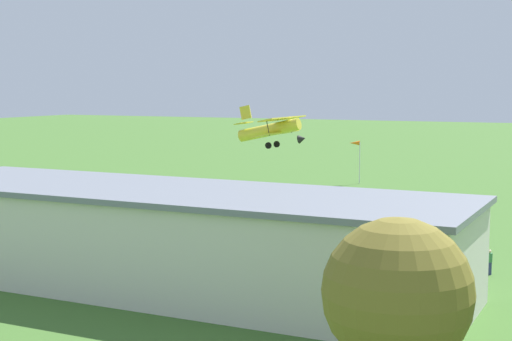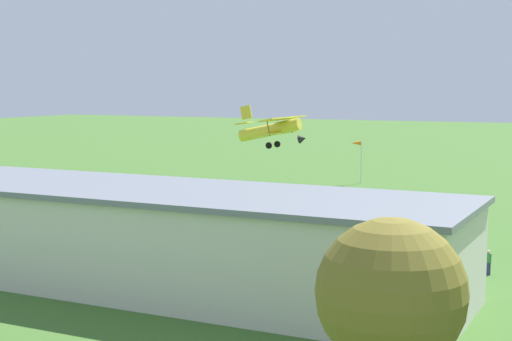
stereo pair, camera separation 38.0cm
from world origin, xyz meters
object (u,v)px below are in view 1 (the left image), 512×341
hangar (167,238)px  tree_behind_hangar_right (397,294)px  person_walking_on_apron (489,262)px  car_black (54,219)px  person_at_fence_line (128,216)px  person_beside_truck (118,214)px  person_near_hangar_door (92,215)px  windsock (355,146)px  biplane (272,129)px

hangar → tree_behind_hangar_right: 23.11m
person_walking_on_apron → hangar: bearing=33.7°
car_black → person_at_fence_line: size_ratio=2.86×
person_beside_truck → person_at_fence_line: 1.41m
person_near_hangar_door → tree_behind_hangar_right: bearing=139.9°
windsock → person_at_fence_line: bearing=75.9°
hangar → car_black: (19.50, -12.92, -2.26)m
person_walking_on_apron → person_beside_truck: bearing=-10.2°
person_near_hangar_door → hangar: bearing=138.0°
biplane → tree_behind_hangar_right: bearing=118.8°
person_near_hangar_door → person_at_fence_line: (-2.71, -1.63, -0.10)m
person_beside_truck → person_near_hangar_door: (1.36, 2.01, 0.13)m
person_near_hangar_door → biplane: bearing=-131.2°
windsock → hangar: bearing=95.7°
person_beside_truck → tree_behind_hangar_right: bearing=137.0°
person_near_hangar_door → person_at_fence_line: 3.17m
biplane → person_walking_on_apron: biplane is taller
person_near_hangar_door → person_at_fence_line: bearing=-148.9°
hangar → windsock: bearing=-84.3°
car_black → person_at_fence_line: 6.48m
biplane → person_at_fence_line: 16.63m
biplane → person_walking_on_apron: (-23.41, 17.49, -7.38)m
hangar → person_beside_truck: hangar is taller
person_beside_truck → biplane: bearing=-132.4°
person_near_hangar_door → windsock: (-12.13, -39.18, 3.94)m
person_walking_on_apron → windsock: size_ratio=0.31×
biplane → person_beside_truck: 17.17m
car_black → person_near_hangar_door: 3.47m
person_near_hangar_door → windsock: size_ratio=0.32×
windsock → tree_behind_hangar_right: bearing=108.8°
person_walking_on_apron → tree_behind_hangar_right: (-0.50, 25.95, 4.31)m
person_walking_on_apron → tree_behind_hangar_right: 26.30m
person_at_fence_line → tree_behind_hangar_right: 45.90m
biplane → car_black: bearing=50.0°
car_black → person_near_hangar_door: bearing=-123.8°
car_black → person_beside_truck: (-3.29, -4.90, -0.08)m
car_black → tree_behind_hangar_right: bearing=144.2°
person_at_fence_line → person_walking_on_apron: (-32.47, 5.69, 0.05)m
person_beside_truck → tree_behind_hangar_right: 47.15m
person_walking_on_apron → biplane: bearing=-36.8°
person_near_hangar_door → person_walking_on_apron: 35.42m
person_at_fence_line → tree_behind_hangar_right: (-32.97, 31.64, 4.35)m
person_near_hangar_door → windsock: windsock is taller
person_beside_truck → windsock: (-10.77, -37.17, 4.06)m
person_at_fence_line → person_walking_on_apron: bearing=170.1°
biplane → car_black: size_ratio=1.77×
person_walking_on_apron → person_near_hangar_door: bearing=-6.6°
biplane → person_at_fence_line: (9.07, 11.80, -7.43)m
hangar → car_black: bearing=-33.5°
car_black → person_beside_truck: size_ratio=2.94×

